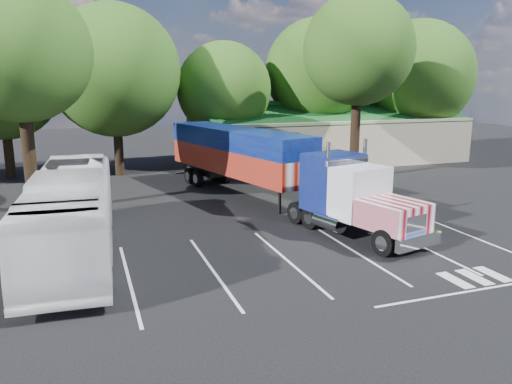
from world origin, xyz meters
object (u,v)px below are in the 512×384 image
object	(u,v)px
tour_bus	(72,213)
bicycle	(318,196)
silver_sedan	(315,168)
semi_truck	(262,161)
woman	(334,208)

from	to	relation	value
tour_bus	bicycle	bearing A→B (deg)	22.01
silver_sedan	semi_truck	bearing A→B (deg)	131.77
semi_truck	silver_sedan	world-z (taller)	semi_truck
semi_truck	bicycle	xyz separation A→B (m)	(3.02, -1.52, -2.04)
semi_truck	bicycle	distance (m)	3.95
semi_truck	tour_bus	world-z (taller)	semi_truck
silver_sedan	bicycle	bearing A→B (deg)	152.73
semi_truck	woman	distance (m)	6.09
semi_truck	silver_sedan	size ratio (longest dim) A/B	5.36
bicycle	tour_bus	xyz separation A→B (m)	(-13.80, -4.64, 1.33)
tour_bus	semi_truck	bearing A→B (deg)	33.19
tour_bus	woman	bearing A→B (deg)	6.48
woman	silver_sedan	size ratio (longest dim) A/B	0.41
tour_bus	silver_sedan	world-z (taller)	tour_bus
woman	silver_sedan	bearing A→B (deg)	-19.54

